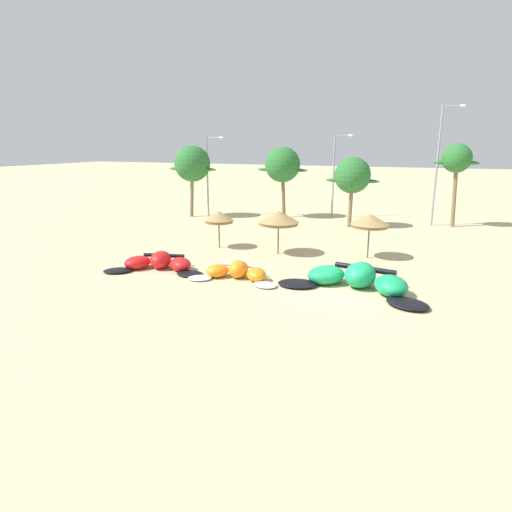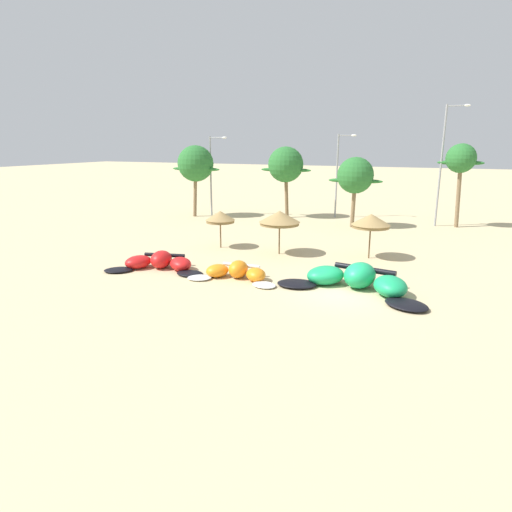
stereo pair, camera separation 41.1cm
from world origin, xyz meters
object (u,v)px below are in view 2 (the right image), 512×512
(beach_umbrella_middle, at_px, (280,218))
(beach_umbrella_near_palms, at_px, (371,221))
(palm_left, at_px, (286,165))
(palm_leftmost, at_px, (196,164))
(palm_center_left, at_px, (461,160))
(lamppost_west_center, at_px, (339,171))
(kite_far_left, at_px, (159,263))
(palm_left_of_gap, at_px, (355,176))
(kite_left, at_px, (236,272))
(kite_left_of_center, at_px, (357,280))
(lamppost_west, at_px, (212,171))
(beach_umbrella_near_van, at_px, (220,217))
(lamppost_east_center, at_px, (443,161))

(beach_umbrella_middle, relative_size, beach_umbrella_near_palms, 1.01)
(palm_left, bearing_deg, palm_leftmost, -160.39)
(palm_center_left, bearing_deg, lamppost_west_center, 174.77)
(kite_far_left, bearing_deg, beach_umbrella_middle, 50.24)
(palm_leftmost, relative_size, palm_left_of_gap, 1.16)
(palm_center_left, height_order, lamppost_west_center, lamppost_west_center)
(kite_left, height_order, kite_left_of_center, kite_left_of_center)
(lamppost_west, bearing_deg, lamppost_west_center, 16.92)
(kite_far_left, distance_m, kite_left, 5.30)
(beach_umbrella_near_van, height_order, lamppost_west, lamppost_west)
(kite_left_of_center, xyz_separation_m, lamppost_east_center, (3.43, 21.86, 5.55))
(palm_left, distance_m, lamppost_west, 7.86)
(beach_umbrella_near_van, distance_m, beach_umbrella_near_palms, 10.86)
(beach_umbrella_near_palms, xyz_separation_m, lamppost_east_center, (3.93, 14.81, 3.49))
(kite_far_left, bearing_deg, lamppost_west, 109.45)
(lamppost_east_center, bearing_deg, beach_umbrella_near_palms, -104.85)
(beach_umbrella_near_palms, xyz_separation_m, lamppost_west, (-18.62, 12.08, 2.14))
(beach_umbrella_near_van, height_order, palm_left_of_gap, palm_left_of_gap)
(kite_left_of_center, relative_size, palm_left, 1.15)
(lamppost_west, bearing_deg, kite_left, -58.21)
(lamppost_west_center, bearing_deg, beach_umbrella_near_van, -105.85)
(palm_center_left, distance_m, lamppost_east_center, 1.49)
(kite_left, bearing_deg, palm_left_of_gap, 81.07)
(palm_leftmost, bearing_deg, kite_far_left, -66.07)
(kite_left_of_center, bearing_deg, palm_center_left, 77.39)
(palm_leftmost, relative_size, palm_center_left, 0.98)
(kite_left, bearing_deg, beach_umbrella_near_palms, 51.42)
(beach_umbrella_near_palms, height_order, lamppost_west_center, lamppost_west_center)
(kite_left, xyz_separation_m, palm_left_of_gap, (2.98, 18.96, 4.35))
(beach_umbrella_near_palms, bearing_deg, palm_left_of_gap, 106.49)
(kite_far_left, height_order, palm_leftmost, palm_leftmost)
(kite_left_of_center, xyz_separation_m, beach_umbrella_near_palms, (-0.50, 7.05, 2.06))
(beach_umbrella_middle, bearing_deg, beach_umbrella_near_van, 178.43)
(palm_leftmost, xyz_separation_m, lamppost_west_center, (13.90, 5.19, -0.71))
(beach_umbrella_near_palms, relative_size, lamppost_west, 0.37)
(palm_left, bearing_deg, kite_left, -77.71)
(palm_left, distance_m, palm_left_of_gap, 8.24)
(kite_left_of_center, xyz_separation_m, palm_left_of_gap, (-3.78, 18.16, 4.21))
(beach_umbrella_near_palms, height_order, lamppost_east_center, lamppost_east_center)
(lamppost_east_center, bearing_deg, lamppost_west_center, 173.46)
(beach_umbrella_near_van, bearing_deg, beach_umbrella_middle, -1.57)
(kite_left_of_center, distance_m, palm_left, 24.40)
(beach_umbrella_near_palms, height_order, palm_leftmost, palm_leftmost)
(beach_umbrella_middle, relative_size, lamppost_west_center, 0.36)
(beach_umbrella_middle, xyz_separation_m, beach_umbrella_near_palms, (6.06, 1.28, 0.00))
(lamppost_west, height_order, lamppost_west_center, lamppost_west_center)
(kite_left_of_center, bearing_deg, lamppost_west_center, 105.65)
(beach_umbrella_near_van, bearing_deg, palm_leftmost, 127.28)
(kite_left_of_center, relative_size, lamppost_west_center, 0.98)
(kite_far_left, height_order, palm_center_left, palm_center_left)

